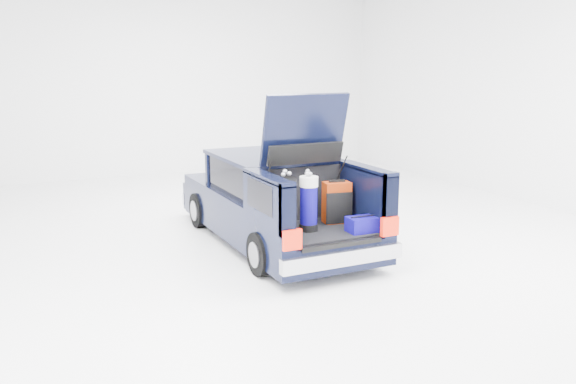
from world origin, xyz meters
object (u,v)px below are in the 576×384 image
car (272,201)px  black_golf_bag (286,205)px  blue_duffel (363,224)px  red_suitcase (337,203)px  blue_golf_bag (309,203)px

car → black_golf_bag: (-0.50, -1.60, 0.32)m
blue_duffel → car: bearing=106.6°
red_suitcase → black_golf_bag: 0.95m
red_suitcase → black_golf_bag: bearing=-157.0°
car → red_suitcase: car is taller
blue_duffel → red_suitcase: bearing=100.4°
red_suitcase → car: bearing=116.5°
car → black_golf_bag: bearing=-107.4°
red_suitcase → blue_duffel: bearing=-72.3°
blue_golf_bag → black_golf_bag: bearing=172.5°
car → red_suitcase: bearing=-73.2°
blue_golf_bag → car: bearing=75.1°
black_golf_bag → blue_duffel: (1.00, -0.37, -0.29)m
black_golf_bag → blue_golf_bag: bearing=2.4°
car → blue_golf_bag: (-0.15, -1.59, 0.32)m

